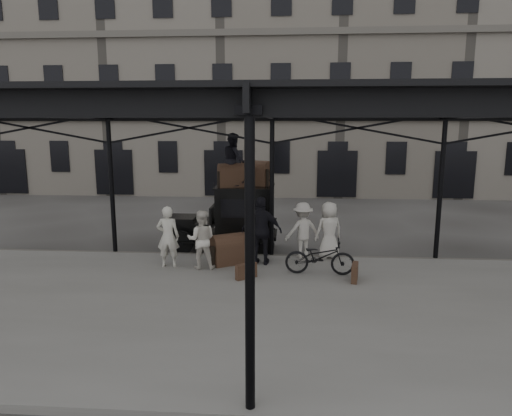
# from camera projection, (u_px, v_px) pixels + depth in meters

# --- Properties ---
(ground) EXTENTS (120.00, 120.00, 0.00)m
(ground) POSITION_uv_depth(u_px,v_px,m) (268.00, 281.00, 12.30)
(ground) COLOR #383533
(ground) RESTS_ON ground
(platform) EXTENTS (28.00, 8.00, 0.15)m
(platform) POSITION_uv_depth(u_px,v_px,m) (264.00, 308.00, 10.32)
(platform) COLOR slate
(platform) RESTS_ON ground
(canopy) EXTENTS (22.50, 9.00, 4.74)m
(canopy) POSITION_uv_depth(u_px,v_px,m) (266.00, 104.00, 9.77)
(canopy) COLOR black
(canopy) RESTS_ON ground
(building_frontage) EXTENTS (64.00, 8.00, 14.00)m
(building_frontage) POSITION_uv_depth(u_px,v_px,m) (282.00, 78.00, 28.67)
(building_frontage) COLOR slate
(building_frontage) RESTS_ON ground
(taxi) EXTENTS (3.65, 1.55, 2.18)m
(taxi) POSITION_uv_depth(u_px,v_px,m) (235.00, 215.00, 15.09)
(taxi) COLOR black
(taxi) RESTS_ON ground
(porter_left) EXTENTS (0.66, 0.45, 1.75)m
(porter_left) POSITION_uv_depth(u_px,v_px,m) (168.00, 237.00, 12.91)
(porter_left) COLOR silver
(porter_left) RESTS_ON platform
(porter_midleft) EXTENTS (0.85, 0.69, 1.66)m
(porter_midleft) POSITION_uv_depth(u_px,v_px,m) (201.00, 239.00, 12.78)
(porter_midleft) COLOR silver
(porter_midleft) RESTS_ON platform
(porter_centre) EXTENTS (0.99, 0.82, 1.73)m
(porter_centre) POSITION_uv_depth(u_px,v_px,m) (329.00, 230.00, 13.76)
(porter_centre) COLOR silver
(porter_centre) RESTS_ON platform
(porter_official) EXTENTS (1.21, 0.59, 1.99)m
(porter_official) POSITION_uv_depth(u_px,v_px,m) (262.00, 231.00, 13.10)
(porter_official) COLOR black
(porter_official) RESTS_ON platform
(porter_right) EXTENTS (1.25, 0.98, 1.70)m
(porter_right) POSITION_uv_depth(u_px,v_px,m) (303.00, 230.00, 13.81)
(porter_right) COLOR beige
(porter_right) RESTS_ON platform
(bicycle) EXTENTS (1.88, 0.72, 0.98)m
(bicycle) POSITION_uv_depth(u_px,v_px,m) (320.00, 257.00, 12.31)
(bicycle) COLOR black
(bicycle) RESTS_ON platform
(porter_roof) EXTENTS (0.88, 1.00, 1.71)m
(porter_roof) POSITION_uv_depth(u_px,v_px,m) (234.00, 160.00, 14.66)
(porter_roof) COLOR black
(porter_roof) RESTS_ON taxi
(steamer_trunk_roof_near) EXTENTS (0.98, 0.77, 0.63)m
(steamer_trunk_roof_near) POSITION_uv_depth(u_px,v_px,m) (232.00, 177.00, 14.62)
(steamer_trunk_roof_near) COLOR #4C3423
(steamer_trunk_roof_near) RESTS_ON taxi
(steamer_trunk_roof_far) EXTENTS (1.07, 0.89, 0.67)m
(steamer_trunk_roof_far) POSITION_uv_depth(u_px,v_px,m) (256.00, 175.00, 15.00)
(steamer_trunk_roof_far) COLOR #4C3423
(steamer_trunk_roof_far) RESTS_ON taxi
(steamer_trunk_platform) EXTENTS (1.18, 1.04, 0.74)m
(steamer_trunk_platform) POSITION_uv_depth(u_px,v_px,m) (229.00, 251.00, 13.29)
(steamer_trunk_platform) COLOR #4C3423
(steamer_trunk_platform) RESTS_ON platform
(wicker_hamper) EXTENTS (0.71, 0.62, 0.50)m
(wicker_hamper) POSITION_uv_depth(u_px,v_px,m) (223.00, 248.00, 14.10)
(wicker_hamper) COLOR olive
(wicker_hamper) RESTS_ON platform
(suitcase_upright) EXTENTS (0.26, 0.62, 0.45)m
(suitcase_upright) POSITION_uv_depth(u_px,v_px,m) (355.00, 272.00, 11.83)
(suitcase_upright) COLOR #4C3423
(suitcase_upright) RESTS_ON platform
(suitcase_flat) EXTENTS (0.57, 0.49, 0.40)m
(suitcase_flat) POSITION_uv_depth(u_px,v_px,m) (246.00, 271.00, 12.01)
(suitcase_flat) COLOR #4C3423
(suitcase_flat) RESTS_ON platform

